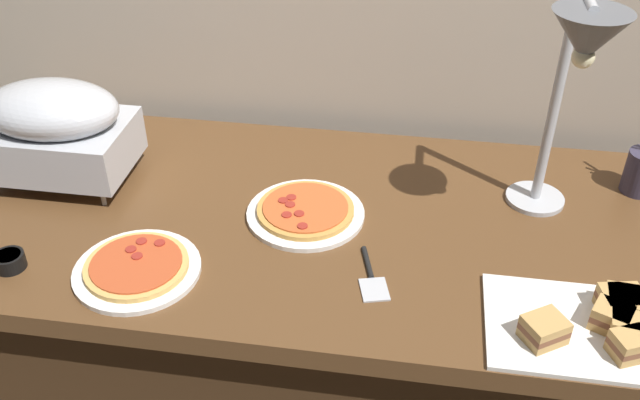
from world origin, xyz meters
TOP-DOWN VIEW (x-y plane):
  - buffet_table at (0.00, 0.00)m, footprint 1.90×0.84m
  - chafing_dish at (-0.71, 0.07)m, footprint 0.35×0.24m
  - heat_lamp at (0.46, 0.02)m, footprint 0.15×0.31m
  - pizza_plate_front at (-0.08, -0.00)m, footprint 0.28×0.28m
  - pizza_plate_center at (-0.40, -0.26)m, footprint 0.27×0.27m
  - sandwich_platter at (0.53, -0.28)m, footprint 0.34×0.26m
  - sauce_cup_near at (-0.68, -0.28)m, footprint 0.07×0.07m
  - serving_spatula at (0.09, -0.20)m, footprint 0.08×0.17m

SIDE VIEW (x-z plane):
  - buffet_table at x=0.00m, z-range 0.01..0.77m
  - serving_spatula at x=0.09m, z-range 0.76..0.77m
  - pizza_plate_center at x=-0.40m, z-range 0.76..0.79m
  - pizza_plate_front at x=-0.08m, z-range 0.76..0.79m
  - sauce_cup_near at x=-0.68m, z-range 0.76..0.80m
  - sandwich_platter at x=0.53m, z-range 0.75..0.81m
  - chafing_dish at x=-0.71m, z-range 0.78..1.04m
  - heat_lamp at x=0.46m, z-range 0.91..1.46m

